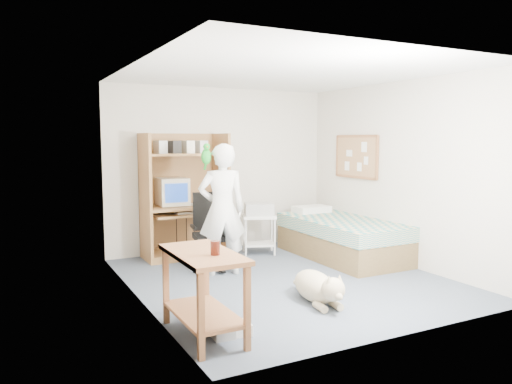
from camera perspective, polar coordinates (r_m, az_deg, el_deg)
floor at (r=6.25m, az=3.44°, el=-9.90°), size 4.00×4.00×0.00m
wall_back at (r=7.81m, az=-4.05°, el=2.62°), size 3.60×0.02×2.50m
wall_right at (r=7.12m, az=16.06°, el=2.07°), size 0.02×4.00×2.50m
wall_left at (r=5.33m, az=-13.33°, el=0.87°), size 0.02×4.00×2.50m
ceiling at (r=6.06m, az=3.59°, el=13.48°), size 3.60×4.00×0.02m
computer_hutch at (r=7.35m, az=-8.23°, el=-1.00°), size 1.20×0.63×1.80m
bed at (r=7.39m, az=9.71°, el=-5.17°), size 1.02×2.02×0.66m
side_desk at (r=4.42m, az=-6.02°, el=-10.07°), size 0.50×1.00×0.75m
corkboard at (r=7.77m, az=11.39°, el=3.98°), size 0.04×0.94×0.66m
office_chair at (r=6.66m, az=-5.24°, el=-5.74°), size 0.56×0.56×1.00m
person at (r=6.32m, az=-3.90°, el=-2.01°), size 0.67×0.50×1.66m
parrot at (r=6.19m, az=-5.71°, el=4.22°), size 0.12×0.21×0.34m
dog at (r=5.38m, az=7.03°, el=-10.69°), size 0.42×1.05×0.39m
printer_cart at (r=7.50m, az=0.35°, el=-4.14°), size 0.60×0.54×0.59m
printer at (r=7.45m, az=0.35°, el=-1.97°), size 0.51×0.45×0.18m
crt_monitor at (r=7.29m, az=-9.56°, el=0.06°), size 0.42×0.45×0.39m
keyboard at (r=7.24m, az=-7.44°, el=-2.30°), size 0.45×0.17×0.03m
pencil_cup at (r=7.38m, az=-5.53°, el=-0.94°), size 0.08×0.08×0.12m
drink_glass at (r=4.22m, az=-4.69°, el=-6.38°), size 0.08×0.08×0.12m
floor_box_a at (r=4.57m, az=-2.28°, el=-15.34°), size 0.28×0.23×0.10m
floor_box_b at (r=4.52m, az=-3.92°, el=-15.73°), size 0.19×0.23×0.08m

